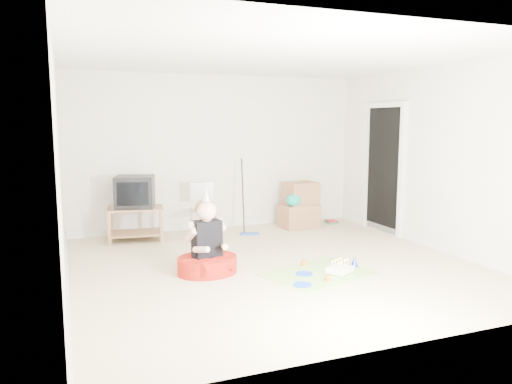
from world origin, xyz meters
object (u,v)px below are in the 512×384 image
object	(u,v)px
cardboard_boxes	(299,206)
birthday_cake	(340,270)
seated_woman	(207,254)
tv_stand	(136,221)
folding_chair	(203,211)
crt_tv	(135,192)

from	to	relation	value
cardboard_boxes	birthday_cake	bearing A→B (deg)	-105.37
seated_woman	tv_stand	bearing A→B (deg)	105.97
birthday_cake	folding_chair	bearing A→B (deg)	113.36
crt_tv	birthday_cake	bearing A→B (deg)	-36.37
folding_chair	cardboard_boxes	distance (m)	1.76
tv_stand	crt_tv	xyz separation A→B (m)	(0.00, 0.00, 0.46)
seated_woman	birthday_cake	distance (m)	1.62
crt_tv	birthday_cake	xyz separation A→B (m)	(2.06, -2.60, -0.72)
folding_chair	seated_woman	xyz separation A→B (m)	(-0.44, -1.83, -0.20)
tv_stand	cardboard_boxes	distance (m)	2.77
tv_stand	birthday_cake	world-z (taller)	tv_stand
birthday_cake	tv_stand	bearing A→B (deg)	128.41
cardboard_boxes	seated_woman	world-z (taller)	seated_woman
tv_stand	folding_chair	size ratio (longest dim) A/B	1.00
tv_stand	birthday_cake	size ratio (longest dim) A/B	2.40
crt_tv	folding_chair	bearing A→B (deg)	5.13
seated_woman	birthday_cake	xyz separation A→B (m)	(1.49, -0.60, -0.19)
cardboard_boxes	crt_tv	bearing A→B (deg)	179.46
tv_stand	folding_chair	xyz separation A→B (m)	(1.02, -0.18, 0.13)
crt_tv	seated_woman	distance (m)	2.15
cardboard_boxes	seated_woman	distance (m)	2.96
birthday_cake	seated_woman	bearing A→B (deg)	158.16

